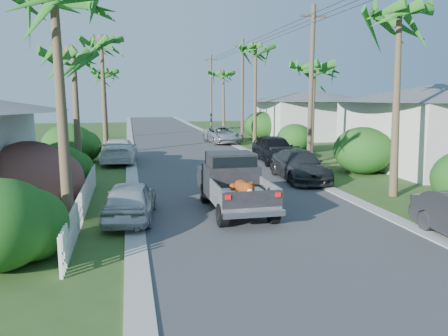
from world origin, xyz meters
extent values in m
plane|color=#324C1C|center=(0.00, 0.00, 0.00)|extent=(120.00, 120.00, 0.00)
cube|color=#38383A|center=(0.00, 25.00, 0.01)|extent=(8.00, 100.00, 0.02)
cube|color=#A5A39E|center=(-4.30, 25.00, 0.03)|extent=(0.60, 100.00, 0.06)
cube|color=#A5A39E|center=(4.30, 25.00, 0.03)|extent=(0.60, 100.00, 0.06)
cylinder|color=black|center=(-1.56, 3.13, 0.38)|extent=(0.28, 0.76, 0.76)
cylinder|color=black|center=(0.14, 3.13, 0.38)|extent=(0.28, 0.76, 0.76)
cylinder|color=black|center=(-1.56, 6.38, 0.38)|extent=(0.28, 0.76, 0.76)
cylinder|color=black|center=(0.14, 6.38, 0.38)|extent=(0.28, 0.76, 0.76)
cube|color=slate|center=(-0.71, 3.78, 0.62)|extent=(1.90, 2.40, 0.24)
cube|color=slate|center=(-1.63, 3.78, 1.00)|extent=(0.06, 2.40, 0.55)
cube|color=slate|center=(0.21, 3.78, 1.00)|extent=(0.06, 2.40, 0.55)
cube|color=black|center=(-0.71, 2.61, 0.98)|extent=(1.92, 0.08, 0.52)
cube|color=silver|center=(-0.71, 2.45, 0.55)|extent=(1.98, 0.18, 0.18)
cube|color=red|center=(-1.51, 2.56, 1.10)|extent=(0.18, 0.05, 0.14)
cube|color=red|center=(0.09, 2.56, 1.10)|extent=(0.18, 0.05, 0.14)
cube|color=black|center=(-0.71, 5.63, 1.05)|extent=(1.94, 1.65, 1.10)
cube|color=black|center=(-0.71, 5.63, 1.78)|extent=(1.70, 1.35, 0.55)
cube|color=black|center=(-0.71, 4.96, 1.75)|extent=(1.60, 0.05, 0.45)
cube|color=black|center=(-0.71, 6.88, 0.90)|extent=(1.94, 1.20, 0.80)
cube|color=white|center=(-0.71, 3.78, 0.82)|extent=(1.70, 2.10, 0.16)
ellipsoid|color=#FC6115|center=(-0.71, 3.88, 1.12)|extent=(0.48, 1.25, 0.43)
sphere|color=#FC6115|center=(-0.71, 3.13, 1.20)|extent=(0.40, 0.40, 0.40)
ellipsoid|color=white|center=(-0.71, 3.88, 1.02)|extent=(0.32, 0.86, 0.18)
imported|color=#282A2C|center=(3.80, 9.97, 0.72)|extent=(2.22, 5.02, 1.43)
imported|color=black|center=(4.44, 15.65, 0.85)|extent=(2.22, 5.06, 1.70)
imported|color=#AFB2B6|center=(3.60, 27.41, 0.73)|extent=(2.82, 5.40, 1.45)
imported|color=silver|center=(-4.41, 4.58, 0.67)|extent=(2.05, 4.11, 1.34)
imported|color=silver|center=(-5.00, 17.62, 0.74)|extent=(2.35, 5.22, 1.49)
cone|color=brown|center=(-6.20, 3.00, 3.50)|extent=(0.36, 0.71, 7.01)
cone|color=brown|center=(-6.80, 12.00, 3.10)|extent=(0.36, 0.61, 6.21)
cone|color=brown|center=(-6.00, 22.00, 4.00)|extent=(0.36, 0.36, 8.00)
cone|color=brown|center=(-6.50, 34.00, 3.25)|extent=(0.36, 0.75, 6.51)
cone|color=brown|center=(6.30, 6.00, 3.75)|extent=(0.36, 0.73, 7.51)
cone|color=brown|center=(6.60, 15.00, 3.00)|extent=(0.36, 0.54, 6.01)
cone|color=brown|center=(6.20, 26.00, 4.10)|extent=(0.36, 0.36, 8.20)
cone|color=brown|center=(6.50, 40.00, 3.40)|extent=(0.36, 0.63, 6.81)
ellipsoid|color=#A11747|center=(-7.80, 6.00, 1.30)|extent=(3.00, 3.30, 2.60)
ellipsoid|color=#144817|center=(-7.40, 10.00, 1.00)|extent=(2.40, 2.64, 2.00)
ellipsoid|color=#144817|center=(-8.00, 18.00, 1.20)|extent=(3.20, 3.52, 2.40)
ellipsoid|color=#144817|center=(7.80, 11.00, 1.25)|extent=(3.00, 3.30, 2.50)
ellipsoid|color=#144817|center=(7.50, 20.00, 1.05)|extent=(2.60, 2.86, 2.10)
ellipsoid|color=#144817|center=(8.00, 30.00, 1.30)|extent=(3.20, 3.52, 2.60)
cube|color=white|center=(-6.00, 5.50, 0.50)|extent=(0.10, 11.00, 1.00)
cube|color=silver|center=(13.00, 12.00, 1.90)|extent=(8.00, 9.00, 3.80)
cone|color=#595B60|center=(13.00, 12.00, 4.30)|extent=(6.48, 6.48, 1.00)
cube|color=silver|center=(13.00, 30.00, 1.80)|extent=(9.00, 8.00, 3.60)
cone|color=#595B60|center=(13.00, 30.00, 4.10)|extent=(6.48, 6.48, 1.00)
cylinder|color=brown|center=(5.60, 13.00, 4.50)|extent=(0.26, 0.26, 9.00)
cube|color=brown|center=(5.60, 13.00, 8.40)|extent=(1.60, 0.10, 0.10)
cylinder|color=brown|center=(5.60, 28.00, 4.50)|extent=(0.26, 0.26, 9.00)
cube|color=brown|center=(5.60, 28.00, 8.40)|extent=(1.60, 0.10, 0.10)
cylinder|color=brown|center=(5.60, 43.00, 4.50)|extent=(0.26, 0.26, 9.00)
cube|color=brown|center=(5.60, 43.00, 8.40)|extent=(1.60, 0.10, 0.10)
camera|label=1|loc=(-4.38, -10.01, 4.15)|focal=35.00mm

